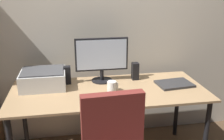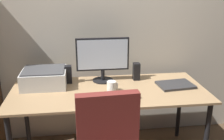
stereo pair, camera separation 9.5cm
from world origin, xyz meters
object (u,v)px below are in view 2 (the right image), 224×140
Objects in this scene: coffee_mug at (112,86)px; desk at (109,97)px; printer at (44,78)px; mouse at (135,95)px; monitor at (103,57)px; keyboard at (109,99)px; speaker_left at (68,74)px; laptop at (175,85)px; speaker_right at (136,71)px.

desk is at bearing 120.10° from coffee_mug.
coffee_mug is 0.64m from printer.
mouse reaches higher than desk.
printer is at bearing -173.98° from monitor.
keyboard is 1.71× the size of speaker_left.
monitor is at bearing 1.37° from speaker_left.
mouse is at bearing -39.41° from coffee_mug.
monitor reaches higher than printer.
mouse is at bearing -36.04° from speaker_left.
desk is 0.63m from laptop.
mouse is (0.22, 0.03, 0.01)m from keyboard.
speaker_right is at bearing 36.87° from desk.
desk is at bearing -31.90° from speaker_left.
monitor is 0.50m from keyboard.
laptop is 1.88× the size of speaker_left.
printer is at bearing -167.11° from speaker_left.
speaker_left reaches higher than laptop.
desk is 0.28m from mouse.
speaker_left is at bearing 148.10° from desk.
desk is 10.27× the size of speaker_right.
monitor is at bearing 93.87° from keyboard.
desk is 10.27× the size of speaker_left.
speaker_left is 0.66m from speaker_right.
coffee_mug is 0.47m from speaker_left.
speaker_right reaches higher than desk.
keyboard is 0.56m from speaker_left.
desk is at bearing 124.93° from mouse.
keyboard is at bearing -34.49° from printer.
speaker_right is 0.43× the size of printer.
speaker_right is (0.10, 0.41, 0.07)m from mouse.
printer reaches higher than desk.
coffee_mug reaches higher than desk.
speaker_left is at bearing 130.59° from keyboard.
coffee_mug is at bearing 79.04° from keyboard.
mouse is 0.47m from laptop.
monitor is 0.34m from coffee_mug.
speaker_right is (0.33, -0.01, -0.16)m from monitor.
monitor reaches higher than laptop.
laptop is at bearing -7.62° from printer.
speaker_left reaches higher than printer.
keyboard is 0.22m from mouse.
printer is (-0.78, 0.36, 0.06)m from mouse.
mouse is 0.98× the size of coffee_mug.
speaker_right reaches higher than laptop.
monitor reaches higher than coffee_mug.
desk is 4.36× the size of printer.
keyboard is at bearing -51.86° from speaker_left.
speaker_left is at bearing 180.00° from speaker_right.
speaker_right is at bearing 56.14° from keyboard.
monitor reaches higher than mouse.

